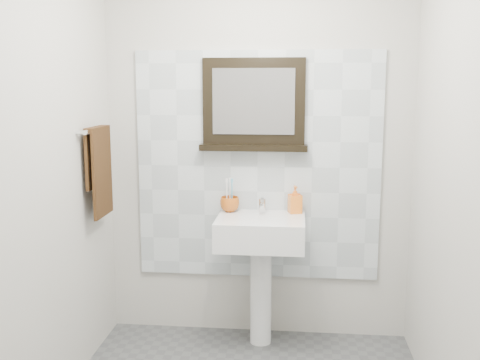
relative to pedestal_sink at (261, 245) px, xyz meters
name	(u,v)px	position (x,y,z in m)	size (l,w,h in m)	color
back_wall	(258,151)	(-0.04, 0.23, 0.57)	(2.00, 0.01, 2.50)	beige
front_wall	(200,246)	(-0.04, -1.97, 0.57)	(2.00, 0.01, 2.50)	beige
left_wall	(35,175)	(-1.04, -0.87, 0.57)	(0.01, 2.20, 2.50)	beige
right_wall	(463,183)	(0.96, -0.87, 0.57)	(0.01, 2.20, 2.50)	beige
splashback	(258,166)	(-0.04, 0.21, 0.47)	(1.60, 0.02, 1.50)	silver
pedestal_sink	(261,245)	(0.00, 0.00, 0.00)	(0.55, 0.44, 0.96)	white
toothbrush_cup	(230,204)	(-0.21, 0.13, 0.23)	(0.12, 0.12, 0.10)	#BD5716
toothbrushes	(230,193)	(-0.21, 0.13, 0.31)	(0.05, 0.04, 0.21)	white
soap_dispenser	(295,199)	(0.21, 0.14, 0.27)	(0.08, 0.08, 0.18)	#F6521C
framed_mirror	(254,107)	(-0.06, 0.19, 0.86)	(0.70, 0.11, 0.59)	black
towel_bar	(97,130)	(-0.99, -0.15, 0.74)	(0.07, 0.40, 0.03)	silver
hand_towel	(99,164)	(-0.98, -0.15, 0.53)	(0.06, 0.30, 0.55)	#311D0D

